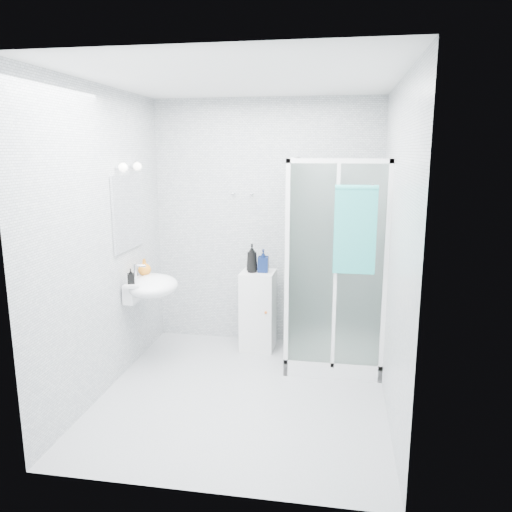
% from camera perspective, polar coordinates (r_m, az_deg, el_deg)
% --- Properties ---
extents(room, '(2.40, 2.60, 2.60)m').
position_cam_1_polar(room, '(4.06, -1.52, 1.09)').
color(room, silver).
rests_on(room, ground).
extents(shower_enclosure, '(0.90, 0.95, 2.00)m').
position_cam_1_polar(shower_enclosure, '(4.95, 7.95, -7.24)').
color(shower_enclosure, white).
rests_on(shower_enclosure, ground).
extents(wall_basin, '(0.46, 0.56, 0.35)m').
position_cam_1_polar(wall_basin, '(4.87, -11.93, -3.42)').
color(wall_basin, white).
rests_on(wall_basin, ground).
extents(mirror, '(0.02, 0.60, 0.70)m').
position_cam_1_polar(mirror, '(4.81, -14.51, 4.83)').
color(mirror, white).
rests_on(mirror, room).
extents(vanity_lights, '(0.10, 0.40, 0.08)m').
position_cam_1_polar(vanity_lights, '(4.76, -14.22, 9.85)').
color(vanity_lights, silver).
rests_on(vanity_lights, room).
extents(wall_hooks, '(0.23, 0.06, 0.03)m').
position_cam_1_polar(wall_hooks, '(5.29, -1.59, 7.11)').
color(wall_hooks, silver).
rests_on(wall_hooks, room).
extents(storage_cabinet, '(0.35, 0.38, 0.84)m').
position_cam_1_polar(storage_cabinet, '(5.28, 0.22, -6.24)').
color(storage_cabinet, silver).
rests_on(storage_cabinet, ground).
extents(hand_towel, '(0.36, 0.05, 0.76)m').
position_cam_1_polar(hand_towel, '(4.33, 11.26, 3.17)').
color(hand_towel, teal).
rests_on(hand_towel, shower_enclosure).
extents(shampoo_bottle_a, '(0.13, 0.13, 0.29)m').
position_cam_1_polar(shampoo_bottle_a, '(5.11, -0.46, -0.25)').
color(shampoo_bottle_a, black).
rests_on(shampoo_bottle_a, storage_cabinet).
extents(shampoo_bottle_b, '(0.11, 0.11, 0.24)m').
position_cam_1_polar(shampoo_bottle_b, '(5.13, 0.83, -0.54)').
color(shampoo_bottle_b, '#0A1841').
rests_on(shampoo_bottle_b, storage_cabinet).
extents(soap_dispenser_orange, '(0.16, 0.16, 0.16)m').
position_cam_1_polar(soap_dispenser_orange, '(5.03, -12.64, -1.23)').
color(soap_dispenser_orange, orange).
rests_on(soap_dispenser_orange, wall_basin).
extents(soap_dispenser_black, '(0.08, 0.09, 0.14)m').
position_cam_1_polar(soap_dispenser_black, '(4.74, -14.12, -2.25)').
color(soap_dispenser_black, black).
rests_on(soap_dispenser_black, wall_basin).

